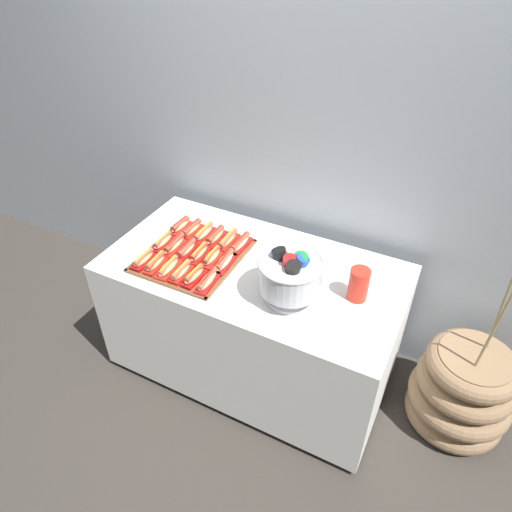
% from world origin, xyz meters
% --- Properties ---
extents(ground_plane, '(10.00, 10.00, 0.00)m').
position_xyz_m(ground_plane, '(0.00, 0.00, 0.00)').
color(ground_plane, '#38332D').
extents(back_wall, '(6.00, 0.10, 2.60)m').
position_xyz_m(back_wall, '(0.00, 0.53, 1.30)').
color(back_wall, '#9EA8B2').
rests_on(back_wall, ground_plane).
extents(buffet_table, '(1.52, 0.79, 0.75)m').
position_xyz_m(buffet_table, '(0.00, 0.00, 0.40)').
color(buffet_table, white).
rests_on(buffet_table, ground_plane).
extents(floor_vase, '(0.51, 0.51, 1.04)m').
position_xyz_m(floor_vase, '(1.11, 0.16, 0.24)').
color(floor_vase, '#896B4C').
rests_on(floor_vase, ground_plane).
extents(serving_tray, '(0.49, 0.53, 0.01)m').
position_xyz_m(serving_tray, '(-0.31, -0.07, 0.76)').
color(serving_tray, brown).
rests_on(serving_tray, buffet_table).
extents(hot_dog_0, '(0.06, 0.16, 0.06)m').
position_xyz_m(hot_dog_0, '(-0.50, -0.23, 0.79)').
color(hot_dog_0, '#B21414').
rests_on(hot_dog_0, serving_tray).
extents(hot_dog_1, '(0.07, 0.16, 0.06)m').
position_xyz_m(hot_dog_1, '(-0.42, -0.23, 0.79)').
color(hot_dog_1, red).
rests_on(hot_dog_1, serving_tray).
extents(hot_dog_2, '(0.08, 0.17, 0.06)m').
position_xyz_m(hot_dog_2, '(-0.35, -0.23, 0.79)').
color(hot_dog_2, red).
rests_on(hot_dog_2, serving_tray).
extents(hot_dog_3, '(0.06, 0.15, 0.06)m').
position_xyz_m(hot_dog_3, '(-0.27, -0.23, 0.79)').
color(hot_dog_3, red).
rests_on(hot_dog_3, serving_tray).
extents(hot_dog_4, '(0.06, 0.15, 0.06)m').
position_xyz_m(hot_dog_4, '(-0.20, -0.23, 0.79)').
color(hot_dog_4, '#B21414').
rests_on(hot_dog_4, serving_tray).
extents(hot_dog_5, '(0.07, 0.18, 0.06)m').
position_xyz_m(hot_dog_5, '(-0.12, -0.23, 0.79)').
color(hot_dog_5, red).
rests_on(hot_dog_5, serving_tray).
extents(hot_dog_6, '(0.07, 0.16, 0.06)m').
position_xyz_m(hot_dog_6, '(-0.50, -0.07, 0.79)').
color(hot_dog_6, '#B21414').
rests_on(hot_dog_6, serving_tray).
extents(hot_dog_7, '(0.07, 0.18, 0.07)m').
position_xyz_m(hot_dog_7, '(-0.43, -0.07, 0.79)').
color(hot_dog_7, red).
rests_on(hot_dog_7, serving_tray).
extents(hot_dog_8, '(0.06, 0.16, 0.06)m').
position_xyz_m(hot_dog_8, '(-0.35, -0.07, 0.79)').
color(hot_dog_8, '#B21414').
rests_on(hot_dog_8, serving_tray).
extents(hot_dog_9, '(0.07, 0.17, 0.06)m').
position_xyz_m(hot_dog_9, '(-0.28, -0.07, 0.79)').
color(hot_dog_9, red).
rests_on(hot_dog_9, serving_tray).
extents(hot_dog_10, '(0.07, 0.16, 0.06)m').
position_xyz_m(hot_dog_10, '(-0.20, -0.07, 0.79)').
color(hot_dog_10, red).
rests_on(hot_dog_10, serving_tray).
extents(hot_dog_11, '(0.07, 0.19, 0.06)m').
position_xyz_m(hot_dog_11, '(-0.13, -0.06, 0.79)').
color(hot_dog_11, red).
rests_on(hot_dog_11, serving_tray).
extents(hot_dog_12, '(0.07, 0.15, 0.06)m').
position_xyz_m(hot_dog_12, '(-0.50, 0.10, 0.79)').
color(hot_dog_12, red).
rests_on(hot_dog_12, serving_tray).
extents(hot_dog_13, '(0.06, 0.16, 0.06)m').
position_xyz_m(hot_dog_13, '(-0.43, 0.10, 0.79)').
color(hot_dog_13, red).
rests_on(hot_dog_13, serving_tray).
extents(hot_dog_14, '(0.07, 0.17, 0.06)m').
position_xyz_m(hot_dog_14, '(-0.35, 0.10, 0.79)').
color(hot_dog_14, red).
rests_on(hot_dog_14, serving_tray).
extents(hot_dog_15, '(0.07, 0.17, 0.06)m').
position_xyz_m(hot_dog_15, '(-0.28, 0.10, 0.79)').
color(hot_dog_15, red).
rests_on(hot_dog_15, serving_tray).
extents(hot_dog_16, '(0.06, 0.18, 0.06)m').
position_xyz_m(hot_dog_16, '(-0.20, 0.10, 0.79)').
color(hot_dog_16, red).
rests_on(hot_dog_16, serving_tray).
extents(hot_dog_17, '(0.06, 0.18, 0.06)m').
position_xyz_m(hot_dog_17, '(-0.13, 0.10, 0.79)').
color(hot_dog_17, red).
rests_on(hot_dog_17, serving_tray).
extents(punch_bowl, '(0.30, 0.30, 0.27)m').
position_xyz_m(punch_bowl, '(0.26, -0.13, 0.90)').
color(punch_bowl, silver).
rests_on(punch_bowl, buffet_table).
extents(cup_stack, '(0.09, 0.09, 0.16)m').
position_xyz_m(cup_stack, '(0.53, 0.02, 0.83)').
color(cup_stack, red).
rests_on(cup_stack, buffet_table).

